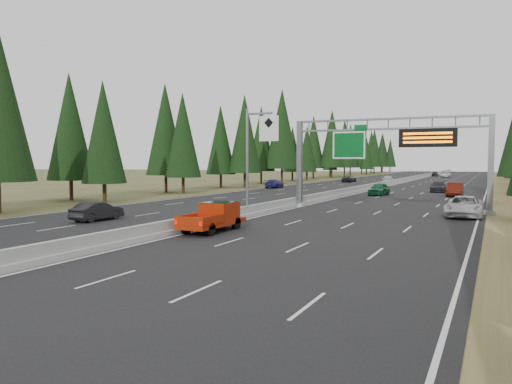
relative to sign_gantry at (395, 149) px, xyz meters
The scene contains 18 objects.
road 46.29m from the sign_gantry, 101.18° to the left, with size 32.00×260.00×0.08m, color black.
shoulder_right 46.28m from the sign_gantry, 78.86° to the left, with size 3.60×260.00×0.06m, color olive.
shoulder_left 52.70m from the sign_gantry, 120.63° to the left, with size 3.60×260.00×0.06m, color #3C411E.
median_barrier 46.25m from the sign_gantry, 101.18° to the left, with size 0.70×260.00×0.85m.
sign_gantry is the anchor object (origin of this frame).
hov_sign_pole 12.96m from the sign_gantry, 130.04° to the right, with size 2.80×0.50×8.00m.
tree_row_left 41.43m from the sign_gantry, 138.58° to the left, with size 11.18×240.98×18.74m.
silver_minivan 7.57m from the sign_gantry, 24.76° to the right, with size 2.57×5.58×1.55m, color silver.
red_pickup 19.06m from the sign_gantry, 113.52° to the right, with size 1.86×5.21×1.70m.
car_ahead_green 19.77m from the sign_gantry, 105.52° to the left, with size 1.80×4.47×1.52m, color #13532D.
car_ahead_dkred 21.40m from the sign_gantry, 80.79° to the left, with size 1.74×5.00×1.65m, color #54150C.
car_ahead_dkgrey 29.14m from the sign_gantry, 88.66° to the left, with size 1.98×4.87×1.41m, color black.
car_ahead_white 94.63m from the sign_gantry, 92.37° to the left, with size 2.38×5.15×1.43m, color white.
car_ahead_far 103.35m from the sign_gantry, 94.12° to the left, with size 1.55×3.84×1.31m, color black.
car_onc_near 24.30m from the sign_gantry, 137.07° to the right, with size 1.41×4.04×1.33m, color black.
car_onc_blue 37.07m from the sign_gantry, 129.52° to the left, with size 1.86×4.58×1.33m, color navy.
car_onc_white 53.19m from the sign_gantry, 101.33° to the left, with size 1.86×4.61×1.57m, color #B3B3B3.
car_onc_far 58.20m from the sign_gantry, 108.77° to the left, with size 2.10×4.56×1.27m, color black.
Camera 1 is at (16.51, -7.88, 4.23)m, focal length 35.00 mm.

